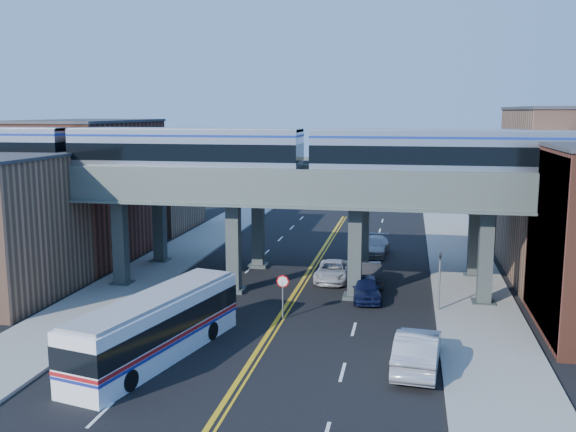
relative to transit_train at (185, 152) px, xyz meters
name	(u,v)px	position (x,y,z in m)	size (l,w,h in m)	color
ground	(266,336)	(7.19, -8.00, -9.27)	(120.00, 120.00, 0.00)	black
sidewalk_west	(141,277)	(-4.31, 2.00, -9.19)	(5.00, 70.00, 0.16)	gray
sidewalk_east	(472,294)	(18.69, 2.00, -9.19)	(5.00, 70.00, 0.16)	gray
building_west_b	(88,190)	(-11.31, 8.00, -3.77)	(8.00, 14.00, 11.00)	brown
building_west_c	(151,190)	(-11.31, 21.00, -5.27)	(8.00, 10.00, 8.00)	#96684E
building_east_b	(570,195)	(25.69, 8.00, -3.27)	(8.00, 14.00, 12.00)	#96684E
building_east_c	(535,193)	(25.69, 21.00, -4.77)	(8.00, 10.00, 9.00)	brown
mural_panel	(544,245)	(21.74, -4.00, -4.52)	(0.10, 9.50, 9.50)	#2AB5B8
elevated_viaduct_near	(293,197)	(7.19, 0.00, -2.80)	(52.00, 3.60, 7.40)	#394340
elevated_viaduct_far	(310,185)	(7.19, 7.00, -2.80)	(52.00, 3.60, 7.40)	#394340
transit_train	(185,152)	(0.00, 0.00, 0.00)	(47.29, 2.96, 3.46)	black
stop_sign	(283,290)	(7.49, -5.00, -7.51)	(0.76, 0.09, 2.63)	slate
traffic_signal	(440,275)	(16.39, -2.00, -6.97)	(0.15, 0.18, 4.10)	slate
transit_bus	(156,327)	(2.59, -11.87, -7.75)	(5.09, 11.79, 2.96)	white
car_lane_a	(366,288)	(11.95, -0.16, -8.52)	(1.77, 4.40, 1.50)	#0F1639
car_lane_b	(370,274)	(11.99, 3.59, -8.55)	(1.52, 4.35, 1.43)	#2E2E31
car_lane_c	(333,271)	(9.32, 4.03, -8.58)	(2.29, 4.97, 1.38)	silver
car_lane_d	(375,246)	(11.78, 12.87, -8.53)	(2.08, 5.12, 1.49)	#A7A7AB
car_parked_curb	(417,350)	(15.05, -10.95, -8.35)	(1.96, 5.61, 1.85)	#9A9A9E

